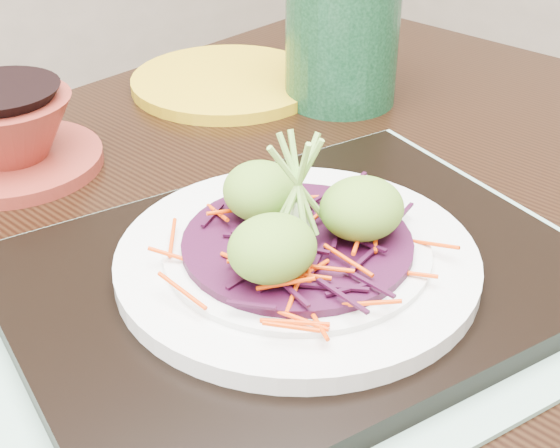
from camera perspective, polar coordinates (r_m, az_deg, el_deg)
dining_table at (r=0.68m, az=-2.55°, el=-10.30°), size 1.35×0.99×0.78m
placemat at (r=0.59m, az=1.22°, el=-4.86°), size 0.52×0.43×0.00m
serving_tray at (r=0.59m, az=1.23°, el=-3.97°), size 0.45×0.36×0.02m
white_plate at (r=0.57m, az=1.26°, el=-2.51°), size 0.27×0.27×0.02m
cabbage_bed at (r=0.57m, az=1.27°, el=-1.38°), size 0.17×0.17×0.01m
carrot_julienne at (r=0.56m, az=1.28°, el=-0.68°), size 0.21×0.21×0.01m
guacamole_scoops at (r=0.55m, az=1.35°, el=0.65°), size 0.15×0.13×0.05m
scallion_garnish at (r=0.54m, az=1.33°, el=2.52°), size 0.06×0.06×0.09m
terracotta_bowl_set at (r=0.80m, az=-19.21°, el=6.04°), size 0.22×0.22×0.07m
yellow_plate at (r=0.95m, az=-3.92°, el=10.35°), size 0.28×0.28×0.01m
green_jar at (r=0.89m, az=4.56°, el=13.42°), size 0.17×0.17×0.15m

